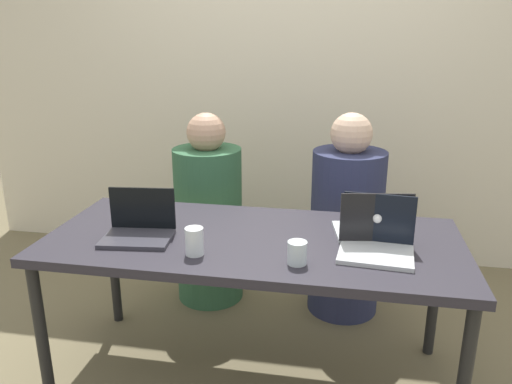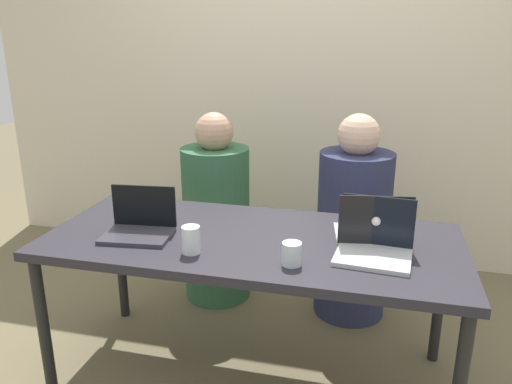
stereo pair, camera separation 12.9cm
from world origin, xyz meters
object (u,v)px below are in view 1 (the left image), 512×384
person_on_right (346,227)px  laptop_back_right (372,227)px  laptop_front_left (139,228)px  laptop_front_right (377,241)px  water_glass_left (194,243)px  water_glass_right (297,254)px  person_on_left (209,219)px

person_on_right → laptop_back_right: bearing=95.9°
person_on_right → laptop_front_left: 1.21m
laptop_front_left → laptop_back_right: bearing=4.0°
laptop_front_right → laptop_back_right: bearing=100.6°
laptop_front_right → laptop_back_right: size_ratio=0.92×
water_glass_left → water_glass_right: (0.41, -0.01, -0.01)m
water_glass_right → person_on_left: bearing=123.5°
person_on_left → laptop_back_right: bearing=151.7°
laptop_back_right → water_glass_right: laptop_back_right is taller
water_glass_left → person_on_right: bearing=57.2°
person_on_right → water_glass_right: size_ratio=12.82×
person_on_left → person_on_right: bearing=-173.9°
laptop_front_right → water_glass_left: bearing=-163.2°
person_on_left → laptop_back_right: size_ratio=3.41×
laptop_back_right → water_glass_left: bearing=13.9°
laptop_front_left → water_glass_left: bearing=-29.6°
laptop_front_right → water_glass_left: size_ratio=2.74×
laptop_front_left → water_glass_left: (0.29, -0.12, 0.00)m
person_on_right → laptop_front_right: bearing=95.1°
laptop_front_left → water_glass_right: laptop_front_left is taller
water_glass_left → person_on_left: bearing=102.6°
water_glass_left → water_glass_right: size_ratio=1.25×
person_on_left → person_on_right: person_on_right is taller
laptop_back_right → water_glass_left: laptop_back_right is taller
person_on_left → water_glass_right: (0.61, -0.93, 0.25)m
laptop_back_right → water_glass_right: bearing=37.8°
water_glass_left → laptop_front_right: bearing=11.9°
laptop_back_right → laptop_front_left: 1.00m
water_glass_left → water_glass_right: bearing=-1.3°
laptop_front_right → water_glass_right: laptop_front_right is taller
water_glass_left → water_glass_right: 0.41m
laptop_back_right → laptop_front_left: laptop_back_right is taller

